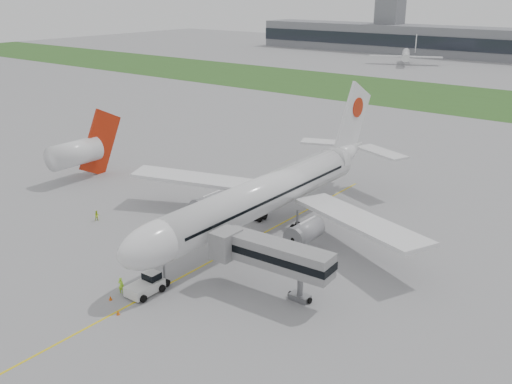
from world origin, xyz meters
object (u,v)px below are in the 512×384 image
Objects in this scene: pushback_tug at (147,284)px; ground_crew_near at (121,285)px; jet_bridge at (269,254)px; neighbor_aircraft at (78,152)px; airliner at (270,192)px.

pushback_tug is 2.78m from ground_crew_near.
pushback_tug is 2.21× the size of ground_crew_near.
neighbor_aircraft is (-49.77, 11.83, 0.18)m from jet_bridge.
airliner is at bearing 2.16° from neighbor_aircraft.
ground_crew_near is 0.12× the size of neighbor_aircraft.
pushback_tug is 44.06m from neighbor_aircraft.
airliner is at bearing 123.04° from jet_bridge.
jet_bridge is 51.16m from neighbor_aircraft.
ground_crew_near is 43.12m from neighbor_aircraft.
neighbor_aircraft is at bearing -176.97° from airliner.
jet_bridge is (10.70, 8.14, 3.77)m from pushback_tug.
ground_crew_near is at bearing -139.45° from pushback_tug.
pushback_tug is (-0.54, -22.07, -4.68)m from airliner.
jet_bridge is 7.32× the size of ground_crew_near.
airliner is 39.68m from neighbor_aircraft.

